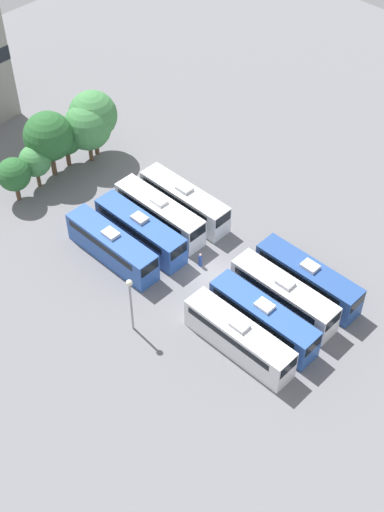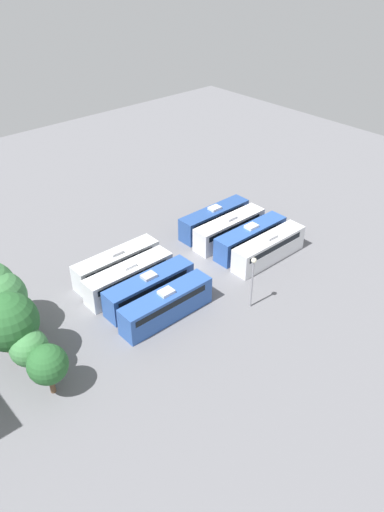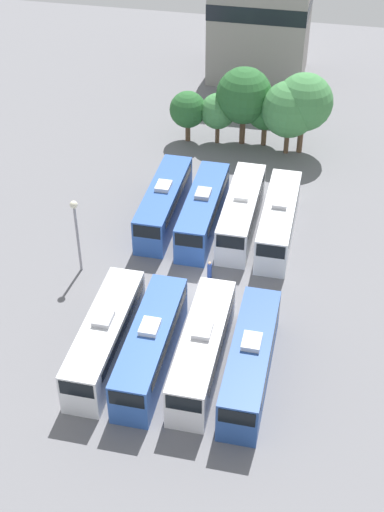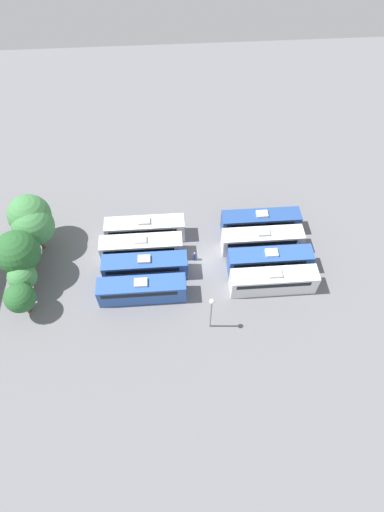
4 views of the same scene
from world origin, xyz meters
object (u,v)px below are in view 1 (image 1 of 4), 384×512
(bus_1, at_px, (263,317))
(bus_2, at_px, (283,295))
(tree_3, at_px, (65,138))
(tree_2, at_px, (49,136))
(bus_6, at_px, (159,213))
(tree_1, at_px, (35,161))
(bus_4, at_px, (112,245))
(bus_3, at_px, (308,278))
(bus_5, at_px, (140,230))
(bus_0, at_px, (239,337))
(bus_7, at_px, (184,200))
(light_pole, at_px, (130,296))
(worker_person, at_px, (200,260))
(tree_5, at_px, (93,115))
(tree_0, at_px, (14,175))
(tree_4, at_px, (88,126))

(bus_1, height_order, bus_2, same)
(tree_3, bearing_deg, bus_2, -89.63)
(bus_1, relative_size, tree_2, 1.38)
(bus_6, xyz_separation_m, tree_1, (-4.82, 14.52, 1.67))
(bus_2, height_order, bus_4, same)
(tree_1, bearing_deg, bus_6, -71.64)
(bus_3, xyz_separation_m, bus_5, (-6.56, 16.38, 0.00))
(bus_0, distance_m, tree_3, 32.61)
(bus_2, height_order, bus_3, same)
(bus_4, distance_m, bus_7, 9.94)
(bus_1, relative_size, bus_5, 1.00)
(light_pole, height_order, tree_3, light_pole)
(worker_person, bearing_deg, bus_2, -81.61)
(bus_2, relative_size, light_pole, 1.71)
(bus_6, xyz_separation_m, bus_7, (3.22, -0.49, 0.00))
(worker_person, xyz_separation_m, tree_3, (1.18, 22.22, 3.02))
(tree_5, bearing_deg, bus_2, -96.46)
(bus_2, xyz_separation_m, tree_1, (-4.90, 31.06, 1.67))
(tree_0, bearing_deg, bus_0, -87.66)
(light_pole, height_order, tree_2, tree_2)
(bus_5, xyz_separation_m, bus_7, (6.42, -0.00, 0.00))
(bus_5, distance_m, bus_6, 3.24)
(tree_4, bearing_deg, bus_4, -122.80)
(bus_4, height_order, tree_2, tree_2)
(tree_0, relative_size, tree_4, 0.71)
(bus_0, distance_m, tree_1, 31.44)
(worker_person, distance_m, tree_1, 22.12)
(bus_4, bearing_deg, tree_2, 73.74)
(bus_0, bearing_deg, bus_5, 78.34)
(tree_2, distance_m, tree_5, 5.94)
(bus_7, relative_size, tree_5, 1.35)
(bus_1, distance_m, tree_2, 32.08)
(bus_4, relative_size, bus_7, 1.00)
(bus_1, bearing_deg, bus_4, 101.24)
(bus_5, xyz_separation_m, tree_2, (0.87, 15.43, 3.41))
(bus_6, bearing_deg, bus_3, -78.74)
(bus_1, distance_m, bus_7, 17.72)
(tree_2, bearing_deg, bus_1, -91.85)
(bus_5, height_order, tree_4, tree_4)
(bus_0, relative_size, tree_0, 2.08)
(bus_4, bearing_deg, tree_0, 94.52)
(tree_2, bearing_deg, tree_3, 3.33)
(bus_0, xyz_separation_m, tree_1, (1.75, 31.35, 1.67))
(worker_person, distance_m, tree_4, 21.72)
(tree_0, height_order, tree_1, tree_0)
(bus_5, distance_m, tree_2, 15.82)
(bus_0, height_order, bus_1, same)
(bus_0, relative_size, tree_1, 2.10)
(bus_6, xyz_separation_m, tree_5, (3.58, 14.37, 3.59))
(tree_2, bearing_deg, bus_5, -93.24)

